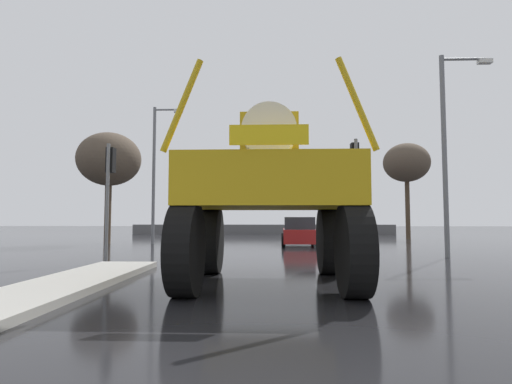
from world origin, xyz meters
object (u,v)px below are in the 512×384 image
streetlight_near_right (448,143)px  bare_tree_right (407,163)px  traffic_signal_far_left (183,198)px  bare_tree_left (109,160)px  streetlight_far_left (156,167)px  traffic_signal_near_left (110,176)px  traffic_signal_near_right (355,173)px  sedan_ahead (299,232)px  oversize_sprayer (269,193)px

streetlight_near_right → bare_tree_right: bearing=77.7°
traffic_signal_far_left → bare_tree_left: 6.14m
streetlight_far_left → bare_tree_right: bearing=19.2°
traffic_signal_near_left → bare_tree_right: (14.99, 15.62, 2.51)m
traffic_signal_far_left → bare_tree_right: bare_tree_right is taller
traffic_signal_near_right → bare_tree_right: bare_tree_right is taller
sedan_ahead → bare_tree_right: (8.11, 6.80, 4.65)m
sedan_ahead → traffic_signal_near_right: traffic_signal_near_right is taller
traffic_signal_near_right → bare_tree_left: (-12.11, 9.81, 1.93)m
oversize_sprayer → sedan_ahead: bearing=-6.8°
traffic_signal_far_left → bare_tree_right: bearing=3.9°
traffic_signal_near_right → streetlight_near_right: bearing=28.3°
oversize_sprayer → bare_tree_left: bearing=33.9°
streetlight_near_right → bare_tree_left: 17.81m
streetlight_near_right → bare_tree_right: 13.86m
bare_tree_left → streetlight_far_left: bearing=2.9°
traffic_signal_near_left → streetlight_far_left: size_ratio=0.49×
oversize_sprayer → bare_tree_right: bearing=-26.0°
oversize_sprayer → streetlight_near_right: size_ratio=0.65×
oversize_sprayer → sedan_ahead: oversize_sprayer is taller
traffic_signal_near_left → sedan_ahead: bearing=52.1°
oversize_sprayer → traffic_signal_near_right: 5.07m
sedan_ahead → traffic_signal_near_left: traffic_signal_near_left is taller
sedan_ahead → bare_tree_right: 11.56m
oversize_sprayer → bare_tree_right: 22.26m
bare_tree_left → sedan_ahead: bearing=-5.2°
sedan_ahead → bare_tree_left: bearing=86.2°
sedan_ahead → streetlight_near_right: size_ratio=0.54×
oversize_sprayer → bare_tree_left: size_ratio=0.77×
traffic_signal_near_left → bare_tree_left: bare_tree_left is taller
sedan_ahead → streetlight_far_left: 9.04m
oversize_sprayer → sedan_ahead: size_ratio=1.20×
sedan_ahead → traffic_signal_far_left: bearing=54.1°
traffic_signal_near_right → streetlight_far_left: bearing=133.3°
bare_tree_right → streetlight_near_right: bearing=-102.3°
traffic_signal_far_left → sedan_ahead: bearing=-37.2°
traffic_signal_near_left → streetlight_near_right: size_ratio=0.51×
traffic_signal_far_left → streetlight_far_left: streetlight_far_left is taller
traffic_signal_near_right → traffic_signal_near_left: bearing=180.0°
sedan_ahead → bare_tree_left: size_ratio=0.64×
traffic_signal_near_left → streetlight_near_right: bearing=10.0°
sedan_ahead → streetlight_far_left: bearing=83.5°
sedan_ahead → streetlight_far_left: size_ratio=0.52×
traffic_signal_near_left → traffic_signal_near_right: size_ratio=0.97×
sedan_ahead → traffic_signal_near_left: (-6.88, -8.83, 2.13)m
traffic_signal_near_left → bare_tree_left: bearing=112.2°
sedan_ahead → traffic_signal_near_left: bearing=143.4°
sedan_ahead → traffic_signal_far_left: (-7.54, 5.72, 2.15)m
bare_tree_right → traffic_signal_far_left: bearing=-176.1°
streetlight_far_left → traffic_signal_near_left: bearing=-82.6°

